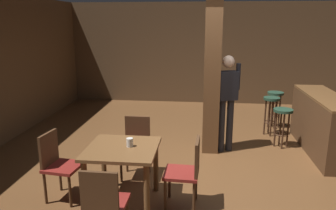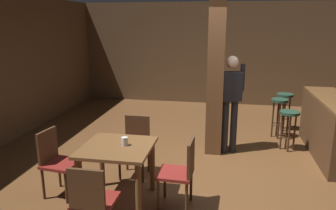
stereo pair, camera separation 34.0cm
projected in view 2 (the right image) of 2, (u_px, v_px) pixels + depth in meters
ground_plane at (213, 171)px, 5.15m from camera, size 10.80×10.80×0.00m
wall_back at (223, 54)px, 9.09m from camera, size 8.00×0.10×2.80m
pillar at (216, 75)px, 5.55m from camera, size 0.28×0.28×2.80m
dining_table at (117, 156)px, 4.13m from camera, size 0.87×0.87×0.77m
chair_east at (181, 170)px, 4.02m from camera, size 0.44×0.44×0.89m
chair_north at (136, 143)px, 4.92m from camera, size 0.43×0.43×0.89m
chair_west at (56, 159)px, 4.34m from camera, size 0.47×0.47×0.89m
chair_south at (92, 200)px, 3.34m from camera, size 0.42×0.42×0.89m
napkin_cup at (125, 141)px, 4.09m from camera, size 0.08×0.08×0.11m
standing_person at (231, 98)px, 5.64m from camera, size 0.47×0.31×1.72m
bar_counter at (325, 127)px, 5.62m from camera, size 0.56×2.08×1.02m
bar_stool_near at (289, 121)px, 5.86m from camera, size 0.35×0.35×0.73m
bar_stool_mid at (279, 109)px, 6.50m from camera, size 0.33×0.33×0.79m
bar_stool_far at (284, 103)px, 6.96m from camera, size 0.34×0.34×0.80m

